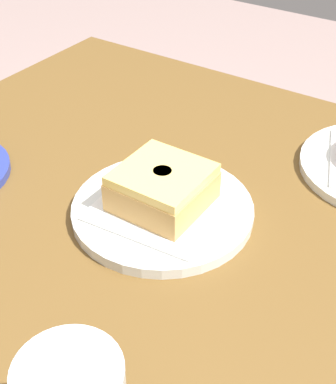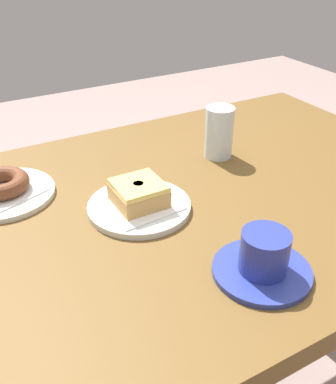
# 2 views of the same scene
# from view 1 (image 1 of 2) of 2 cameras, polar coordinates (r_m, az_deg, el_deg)

# --- Properties ---
(table) EXTENTS (1.06, 0.78, 0.77)m
(table) POSITION_cam_1_polar(r_m,az_deg,el_deg) (0.58, -11.33, -18.16)
(table) COLOR brown
(table) RESTS_ON ground_plane
(plate_glazed_square) EXTENTS (0.20, 0.20, 0.01)m
(plate_glazed_square) POSITION_cam_1_polar(r_m,az_deg,el_deg) (0.60, -0.56, -1.83)
(plate_glazed_square) COLOR silver
(plate_glazed_square) RESTS_ON table
(napkin_glazed_square) EXTENTS (0.14, 0.14, 0.00)m
(napkin_glazed_square) POSITION_cam_1_polar(r_m,az_deg,el_deg) (0.59, -0.56, -1.26)
(napkin_glazed_square) COLOR white
(napkin_glazed_square) RESTS_ON plate_glazed_square
(donut_glazed_square) EXTENTS (0.09, 0.09, 0.04)m
(donut_glazed_square) POSITION_cam_1_polar(r_m,az_deg,el_deg) (0.58, -0.58, 0.50)
(donut_glazed_square) COLOR tan
(donut_glazed_square) RESTS_ON napkin_glazed_square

